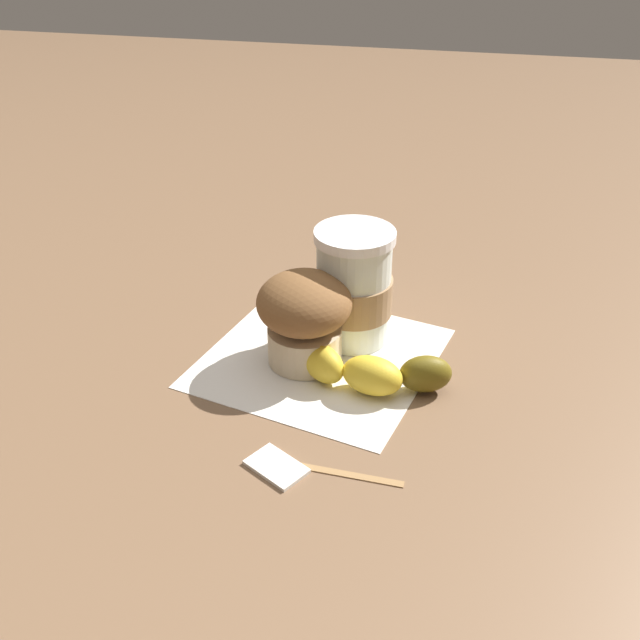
{
  "coord_description": "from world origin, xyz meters",
  "views": [
    {
      "loc": [
        0.62,
        0.14,
        0.44
      ],
      "look_at": [
        0.0,
        0.0,
        0.05
      ],
      "focal_mm": 42.0,
      "sensor_mm": 36.0,
      "label": 1
    }
  ],
  "objects_px": {
    "coffee_cup": "(354,288)",
    "sugar_packet": "(276,465)",
    "banana": "(373,372)",
    "muffin": "(304,315)"
  },
  "relations": [
    {
      "from": "coffee_cup",
      "to": "sugar_packet",
      "type": "xyz_separation_m",
      "value": [
        0.21,
        -0.03,
        -0.06
      ]
    },
    {
      "from": "muffin",
      "to": "sugar_packet",
      "type": "distance_m",
      "value": 0.17
    },
    {
      "from": "banana",
      "to": "muffin",
      "type": "bearing_deg",
      "value": -113.13
    },
    {
      "from": "muffin",
      "to": "banana",
      "type": "relative_size",
      "value": 0.62
    },
    {
      "from": "coffee_cup",
      "to": "muffin",
      "type": "xyz_separation_m",
      "value": [
        0.05,
        -0.04,
        -0.01
      ]
    },
    {
      "from": "coffee_cup",
      "to": "banana",
      "type": "relative_size",
      "value": 0.79
    },
    {
      "from": "coffee_cup",
      "to": "muffin",
      "type": "height_order",
      "value": "coffee_cup"
    },
    {
      "from": "coffee_cup",
      "to": "banana",
      "type": "height_order",
      "value": "coffee_cup"
    },
    {
      "from": "banana",
      "to": "sugar_packet",
      "type": "xyz_separation_m",
      "value": [
        0.13,
        -0.06,
        -0.02
      ]
    },
    {
      "from": "coffee_cup",
      "to": "sugar_packet",
      "type": "height_order",
      "value": "coffee_cup"
    }
  ]
}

